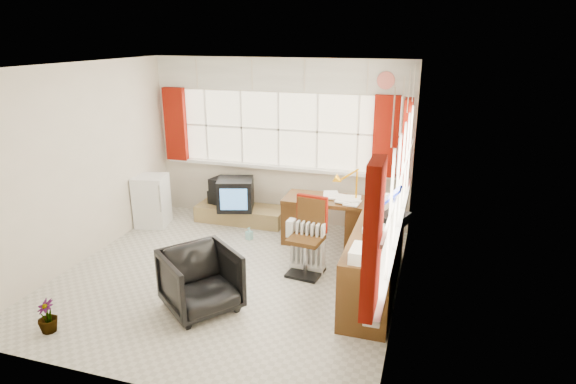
% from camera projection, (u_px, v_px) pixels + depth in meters
% --- Properties ---
extents(ground, '(4.00, 4.00, 0.00)m').
position_uv_depth(ground, '(229.00, 276.00, 5.89)').
color(ground, beige).
rests_on(ground, ground).
extents(room_walls, '(4.00, 4.00, 4.00)m').
position_uv_depth(room_walls, '(224.00, 157.00, 5.42)').
color(room_walls, beige).
rests_on(room_walls, ground).
extents(window_back, '(3.70, 0.12, 3.60)m').
position_uv_depth(window_back, '(278.00, 163.00, 7.36)').
color(window_back, beige).
rests_on(window_back, room_walls).
extents(window_right, '(0.12, 3.70, 3.60)m').
position_uv_depth(window_right, '(396.00, 222.00, 5.05)').
color(window_right, beige).
rests_on(window_right, room_walls).
extents(curtains, '(3.83, 3.83, 1.15)m').
position_uv_depth(curtains, '(323.00, 149.00, 6.02)').
color(curtains, maroon).
rests_on(curtains, room_walls).
extents(overhead_cabinets, '(3.98, 3.98, 0.48)m').
position_uv_depth(overhead_cabinets, '(330.00, 84.00, 5.80)').
color(overhead_cabinets, silver).
rests_on(overhead_cabinets, room_walls).
extents(desk, '(1.17, 0.59, 0.71)m').
position_uv_depth(desk, '(326.00, 218.00, 6.72)').
color(desk, '#4F2E12').
rests_on(desk, ground).
extents(desk_lamp, '(0.17, 0.14, 0.46)m').
position_uv_depth(desk_lamp, '(357.00, 179.00, 6.41)').
color(desk_lamp, orange).
rests_on(desk_lamp, desk).
extents(task_chair, '(0.45, 0.47, 0.96)m').
position_uv_depth(task_chair, '(309.00, 233.00, 5.88)').
color(task_chair, black).
rests_on(task_chair, ground).
extents(office_chair, '(1.03, 1.02, 0.67)m').
position_uv_depth(office_chair, '(201.00, 281.00, 5.09)').
color(office_chair, black).
rests_on(office_chair, ground).
extents(radiator, '(0.44, 0.20, 0.64)m').
position_uv_depth(radiator, '(308.00, 251.00, 5.97)').
color(radiator, white).
rests_on(radiator, ground).
extents(credenza, '(0.50, 2.00, 0.85)m').
position_uv_depth(credenza, '(375.00, 259.00, 5.47)').
color(credenza, '#4F2E12').
rests_on(credenza, ground).
extents(file_tray, '(0.37, 0.42, 0.12)m').
position_uv_depth(file_tray, '(394.00, 219.00, 5.49)').
color(file_tray, black).
rests_on(file_tray, credenza).
extents(tv_bench, '(1.40, 0.50, 0.25)m').
position_uv_depth(tv_bench, '(241.00, 214.00, 7.57)').
color(tv_bench, tan).
rests_on(tv_bench, ground).
extents(crt_tv, '(0.64, 0.61, 0.48)m').
position_uv_depth(crt_tv, '(235.00, 194.00, 7.35)').
color(crt_tv, black).
rests_on(crt_tv, tv_bench).
extents(hifi_stack, '(0.64, 0.49, 0.41)m').
position_uv_depth(hifi_stack, '(228.00, 192.00, 7.60)').
color(hifi_stack, black).
rests_on(hifi_stack, tv_bench).
extents(mini_fridge, '(0.55, 0.55, 0.78)m').
position_uv_depth(mini_fridge, '(152.00, 201.00, 7.36)').
color(mini_fridge, white).
rests_on(mini_fridge, ground).
extents(spray_bottle_a, '(0.12, 0.12, 0.30)m').
position_uv_depth(spray_bottle_a, '(223.00, 214.00, 7.51)').
color(spray_bottle_a, white).
rests_on(spray_bottle_a, ground).
extents(spray_bottle_b, '(0.11, 0.11, 0.18)m').
position_uv_depth(spray_bottle_b, '(249.00, 233.00, 6.91)').
color(spray_bottle_b, '#93DCD4').
rests_on(spray_bottle_b, ground).
extents(flower_vase, '(0.25, 0.25, 0.34)m').
position_uv_depth(flower_vase, '(47.00, 316.00, 4.74)').
color(flower_vase, black).
rests_on(flower_vase, ground).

